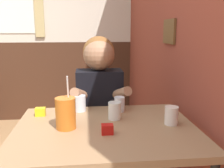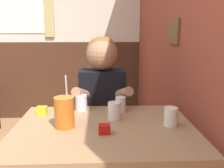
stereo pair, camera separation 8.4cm
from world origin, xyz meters
name	(u,v)px [view 1 (the left image)]	position (x,y,z in m)	size (l,w,h in m)	color
brick_wall_right	(161,20)	(1.52, 1.33, 1.35)	(0.08, 4.66, 2.70)	brown
back_wall	(20,23)	(-0.01, 2.69, 1.36)	(5.99, 0.09, 2.70)	beige
main_table	(106,139)	(0.96, 0.41, 0.68)	(0.99, 0.76, 0.75)	#93704C
person_seated	(99,110)	(0.96, 0.95, 0.67)	(0.42, 0.42, 1.23)	black
cocktail_pitcher	(66,113)	(0.75, 0.41, 0.84)	(0.11, 0.11, 0.29)	#C6661E
glass_near_pitcher	(119,104)	(1.07, 0.66, 0.80)	(0.07, 0.07, 0.10)	silver
glass_center	(115,111)	(1.02, 0.53, 0.80)	(0.08, 0.08, 0.10)	silver
glass_far_side	(171,115)	(1.33, 0.41, 0.80)	(0.08, 0.08, 0.10)	silver
glass_by_brick	(80,103)	(0.82, 0.70, 0.80)	(0.08, 0.08, 0.10)	silver
condiment_ketchup	(107,129)	(0.96, 0.31, 0.78)	(0.06, 0.04, 0.05)	#B7140F
condiment_mustard	(40,112)	(0.58, 0.63, 0.78)	(0.06, 0.04, 0.05)	yellow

